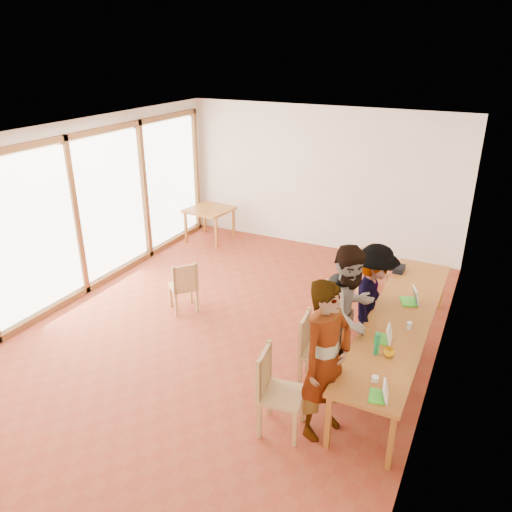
{
  "coord_description": "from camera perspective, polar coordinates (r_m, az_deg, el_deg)",
  "views": [
    {
      "loc": [
        3.35,
        -5.82,
        4.15
      ],
      "look_at": [
        0.2,
        0.54,
        1.1
      ],
      "focal_mm": 35.0,
      "sensor_mm": 36.0,
      "label": 1
    }
  ],
  "objects": [
    {
      "name": "ground",
      "position": [
        7.9,
        -3.06,
        -8.49
      ],
      "size": [
        8.0,
        8.0,
        0.0
      ],
      "primitive_type": "plane",
      "color": "brown",
      "rests_on": "ground"
    },
    {
      "name": "wall_back",
      "position": [
        10.71,
        7.38,
        8.74
      ],
      "size": [
        6.0,
        0.1,
        3.0
      ],
      "primitive_type": "cube",
      "color": "white",
      "rests_on": "ground"
    },
    {
      "name": "wall_right",
      "position": [
        6.41,
        20.8,
        -2.81
      ],
      "size": [
        0.1,
        8.0,
        3.0
      ],
      "primitive_type": "cube",
      "color": "white",
      "rests_on": "ground"
    },
    {
      "name": "window_wall",
      "position": [
        8.99,
        -20.04,
        4.67
      ],
      "size": [
        0.1,
        8.0,
        3.0
      ],
      "primitive_type": "cube",
      "color": "white",
      "rests_on": "ground"
    },
    {
      "name": "ceiling",
      "position": [
        6.81,
        -3.61,
        13.66
      ],
      "size": [
        6.0,
        8.0,
        0.04
      ],
      "primitive_type": "cube",
      "color": "white",
      "rests_on": "wall_back"
    },
    {
      "name": "communal_table",
      "position": [
        7.07,
        16.15,
        -6.97
      ],
      "size": [
        0.8,
        4.0,
        0.75
      ],
      "color": "#A46424",
      "rests_on": "ground"
    },
    {
      "name": "side_table",
      "position": [
        11.19,
        -5.33,
        5.03
      ],
      "size": [
        0.9,
        0.9,
        0.75
      ],
      "rotation": [
        0.0,
        0.0,
        -0.11
      ],
      "color": "#A46424",
      "rests_on": "ground"
    },
    {
      "name": "chair_near",
      "position": [
        5.78,
        1.93,
        -14.28
      ],
      "size": [
        0.55,
        0.55,
        0.55
      ],
      "rotation": [
        0.0,
        0.0,
        0.15
      ],
      "color": "tan",
      "rests_on": "ground"
    },
    {
      "name": "chair_mid",
      "position": [
        6.52,
        6.38,
        -9.84
      ],
      "size": [
        0.51,
        0.51,
        0.52
      ],
      "rotation": [
        0.0,
        0.0,
        0.12
      ],
      "color": "tan",
      "rests_on": "ground"
    },
    {
      "name": "chair_far",
      "position": [
        7.6,
        8.57,
        -5.52
      ],
      "size": [
        0.47,
        0.47,
        0.45
      ],
      "rotation": [
        0.0,
        0.0,
        0.22
      ],
      "color": "tan",
      "rests_on": "ground"
    },
    {
      "name": "chair_empty",
      "position": [
        9.02,
        12.84,
        -0.98
      ],
      "size": [
        0.53,
        0.53,
        0.47
      ],
      "rotation": [
        0.0,
        0.0,
        -0.36
      ],
      "color": "tan",
      "rests_on": "ground"
    },
    {
      "name": "chair_spare",
      "position": [
        8.22,
        -8.2,
        -2.99
      ],
      "size": [
        0.59,
        0.59,
        0.48
      ],
      "rotation": [
        0.0,
        0.0,
        2.44
      ],
      "color": "tan",
      "rests_on": "ground"
    },
    {
      "name": "person_near",
      "position": [
        5.61,
        7.99,
        -11.77
      ],
      "size": [
        0.69,
        0.82,
        1.91
      ],
      "primitive_type": "imported",
      "rotation": [
        0.0,
        0.0,
        1.17
      ],
      "color": "gray",
      "rests_on": "ground"
    },
    {
      "name": "person_mid",
      "position": [
        6.56,
        10.57,
        -6.49
      ],
      "size": [
        1.0,
        1.11,
        1.88
      ],
      "primitive_type": "imported",
      "rotation": [
        0.0,
        0.0,
        1.19
      ],
      "color": "gray",
      "rests_on": "ground"
    },
    {
      "name": "person_far",
      "position": [
        7.15,
        13.18,
        -5.05
      ],
      "size": [
        0.71,
        1.13,
        1.67
      ],
      "primitive_type": "imported",
      "rotation": [
        0.0,
        0.0,
        1.66
      ],
      "color": "gray",
      "rests_on": "ground"
    },
    {
      "name": "laptop_near",
      "position": [
        5.5,
        14.11,
        -15.02
      ],
      "size": [
        0.23,
        0.25,
        0.19
      ],
      "rotation": [
        0.0,
        0.0,
        0.17
      ],
      "color": "#44DA30",
      "rests_on": "communal_table"
    },
    {
      "name": "laptop_mid",
      "position": [
        6.44,
        14.57,
        -8.89
      ],
      "size": [
        0.23,
        0.26,
        0.2
      ],
      "rotation": [
        0.0,
        0.0,
        0.08
      ],
      "color": "#44DA30",
      "rests_on": "communal_table"
    },
    {
      "name": "laptop_far",
      "position": [
        7.41,
        17.38,
        -4.67
      ],
      "size": [
        0.32,
        0.33,
        0.23
      ],
      "rotation": [
        0.0,
        0.0,
        0.38
      ],
      "color": "#44DA30",
      "rests_on": "communal_table"
    },
    {
      "name": "yellow_mug",
      "position": [
        6.16,
        14.96,
        -10.61
      ],
      "size": [
        0.15,
        0.15,
        0.1
      ],
      "primitive_type": "imported",
      "rotation": [
        0.0,
        0.0,
        0.3
      ],
      "color": "#FFB70C",
      "rests_on": "communal_table"
    },
    {
      "name": "green_bottle",
      "position": [
        6.11,
        13.65,
        -9.74
      ],
      "size": [
        0.07,
        0.07,
        0.28
      ],
      "primitive_type": "cylinder",
      "color": "#177F46",
      "rests_on": "communal_table"
    },
    {
      "name": "clear_glass",
      "position": [
        6.77,
        17.12,
        -7.61
      ],
      "size": [
        0.07,
        0.07,
        0.09
      ],
      "primitive_type": "cylinder",
      "color": "silver",
      "rests_on": "communal_table"
    },
    {
      "name": "condiment_cup",
      "position": [
        5.73,
        13.46,
        -13.5
      ],
      "size": [
        0.08,
        0.08,
        0.06
      ],
      "primitive_type": "cylinder",
      "color": "white",
      "rests_on": "communal_table"
    },
    {
      "name": "pink_phone",
      "position": [
        7.38,
        16.66,
        -5.18
      ],
      "size": [
        0.05,
        0.1,
        0.01
      ],
      "primitive_type": "cube",
      "color": "#D14068",
      "rests_on": "communal_table"
    },
    {
      "name": "black_pouch",
      "position": [
        8.34,
        16.02,
        -1.42
      ],
      "size": [
        0.16,
        0.26,
        0.09
      ],
      "primitive_type": "cube",
      "color": "black",
      "rests_on": "communal_table"
    }
  ]
}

